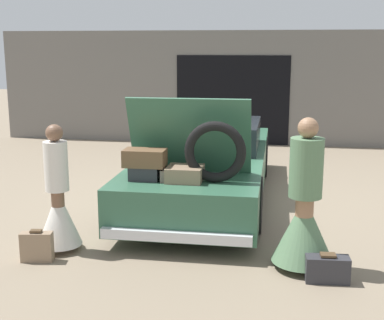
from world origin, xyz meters
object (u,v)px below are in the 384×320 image
object	(u,v)px
suitcase_beside_right_person	(327,269)
person_left	(58,206)
suitcase_beside_left_person	(37,247)
person_right	(304,217)
car	(206,164)

from	to	relation	value
suitcase_beside_right_person	person_left	bearing A→B (deg)	172.66
person_left	suitcase_beside_left_person	world-z (taller)	person_left
person_right	suitcase_beside_right_person	size ratio (longest dim) A/B	3.64
car	person_left	bearing A→B (deg)	-119.57
suitcase_beside_right_person	suitcase_beside_left_person	bearing A→B (deg)	179.42
person_left	car	bearing A→B (deg)	159.46
car	suitcase_beside_left_person	size ratio (longest dim) A/B	13.92
person_left	person_right	xyz separation A→B (m)	(2.88, -0.08, 0.05)
suitcase_beside_left_person	suitcase_beside_right_person	world-z (taller)	suitcase_beside_left_person
car	suitcase_beside_right_person	xyz separation A→B (m)	(1.69, -2.95, -0.43)
car	person_left	world-z (taller)	car
person_right	suitcase_beside_left_person	xyz separation A→B (m)	(-3.01, -0.29, -0.42)
car	person_right	xyz separation A→B (m)	(1.44, -2.62, 0.03)
person_right	suitcase_beside_left_person	size ratio (longest dim) A/B	4.47
person_left	person_right	bearing A→B (deg)	97.50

